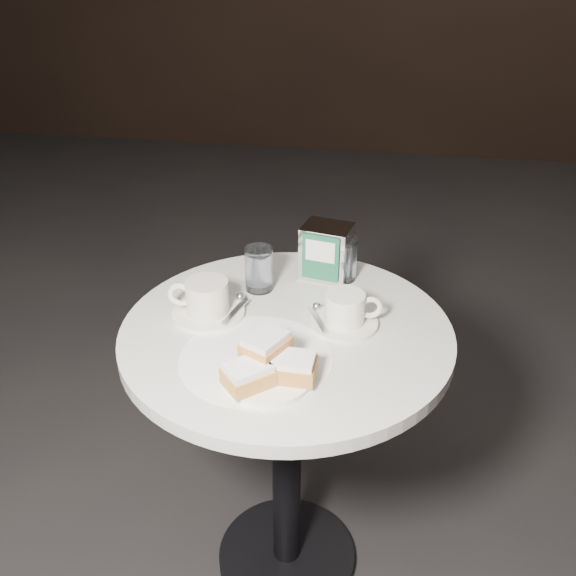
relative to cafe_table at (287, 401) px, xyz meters
The scene contains 9 objects.
ground 0.55m from the cafe_table, ahead, with size 7.00×7.00×0.00m, color black.
cafe_table is the anchor object (origin of this frame).
sugar_spill 0.23m from the cafe_table, 109.18° to the right, with size 0.30×0.30×0.00m, color white.
beignet_plate 0.29m from the cafe_table, 90.76° to the right, with size 0.22×0.22×0.08m.
coffee_cup_left 0.29m from the cafe_table, behind, with size 0.17×0.16×0.08m.
coffee_cup_right 0.26m from the cafe_table, 14.78° to the left, with size 0.17×0.17×0.08m.
water_glass_left 0.30m from the cafe_table, 120.74° to the left, with size 0.08×0.08×0.10m.
water_glass_right 0.35m from the cafe_table, 67.83° to the left, with size 0.08×0.08×0.10m.
napkin_dispenser 0.36m from the cafe_table, 76.97° to the left, with size 0.13×0.11×0.13m.
Camera 1 is at (0.19, -1.11, 1.49)m, focal length 40.00 mm.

